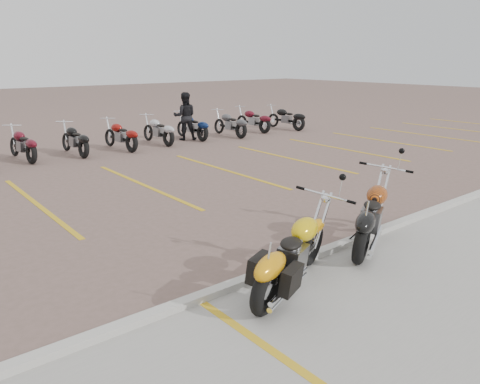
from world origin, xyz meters
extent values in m
plane|color=#715650|center=(0.00, 0.00, 0.00)|extent=(100.00, 100.00, 0.00)
cube|color=#9E9B93|center=(0.00, -4.50, 0.01)|extent=(60.00, 5.00, 0.01)
cube|color=#ADAAA3|center=(0.00, -2.00, 0.06)|extent=(60.00, 0.18, 0.12)
torus|color=black|center=(-0.27, -2.13, 0.35)|extent=(0.69, 0.38, 0.70)
torus|color=black|center=(-1.82, -2.77, 0.35)|extent=(0.76, 0.45, 0.74)
cube|color=black|center=(-1.04, -2.45, 0.41)|extent=(1.35, 0.65, 0.11)
cube|color=slate|center=(-1.09, -2.47, 0.47)|extent=(0.54, 0.47, 0.37)
ellipsoid|color=#DBB40B|center=(-0.77, -2.34, 0.80)|extent=(0.71, 0.56, 0.32)
ellipsoid|color=black|center=(-1.22, -2.53, 0.76)|extent=(0.50, 0.42, 0.13)
torus|color=black|center=(1.95, -1.76, 0.36)|extent=(0.70, 0.45, 0.72)
torus|color=black|center=(0.43, -2.57, 0.36)|extent=(0.77, 0.53, 0.77)
cube|color=black|center=(1.19, -2.16, 0.42)|extent=(1.34, 0.79, 0.11)
cube|color=slate|center=(1.14, -2.19, 0.49)|extent=(0.57, 0.51, 0.38)
ellipsoid|color=black|center=(1.47, -2.02, 0.83)|extent=(0.74, 0.62, 0.33)
ellipsoid|color=black|center=(1.01, -2.26, 0.78)|extent=(0.52, 0.46, 0.13)
imported|color=black|center=(4.69, 9.36, 0.96)|extent=(1.17, 1.09, 1.91)
camera|label=1|loc=(-5.47, -6.82, 3.22)|focal=35.00mm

